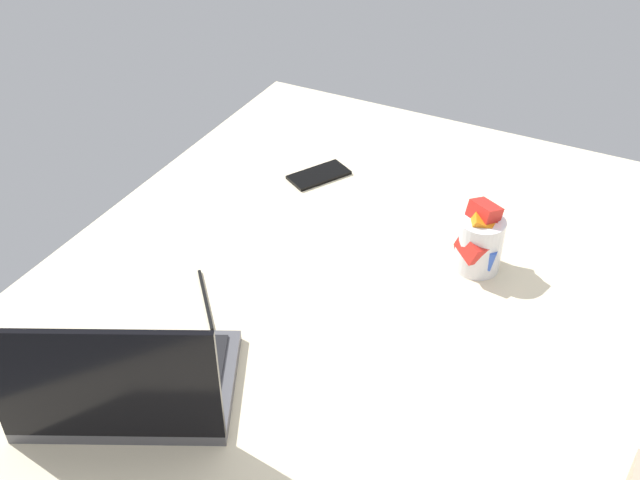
% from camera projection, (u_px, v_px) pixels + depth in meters
% --- Properties ---
extents(bed_mattress, '(1.80, 1.40, 0.18)m').
position_uv_depth(bed_mattress, '(513.00, 363.00, 1.38)').
color(bed_mattress, beige).
rests_on(bed_mattress, ground).
extents(laptop, '(0.40, 0.35, 0.23)m').
position_uv_depth(laptop, '(125.00, 383.00, 1.17)').
color(laptop, '#4C4C51').
rests_on(laptop, bed_mattress).
extents(snack_cup, '(0.09, 0.11, 0.14)m').
position_uv_depth(snack_cup, '(480.00, 241.00, 1.43)').
color(snack_cup, silver).
rests_on(snack_cup, bed_mattress).
extents(cell_phone, '(0.13, 0.16, 0.01)m').
position_uv_depth(cell_phone, '(319.00, 175.00, 1.74)').
color(cell_phone, black).
rests_on(cell_phone, bed_mattress).
extents(charger_cable, '(0.12, 0.13, 0.01)m').
position_uv_depth(charger_cable, '(205.00, 299.00, 1.39)').
color(charger_cable, black).
rests_on(charger_cable, bed_mattress).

